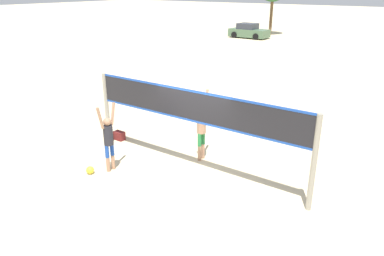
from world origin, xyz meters
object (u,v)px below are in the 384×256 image
volleyball_net (192,116)px  gear_bag (119,136)px  player_blocker (201,124)px  parked_car_near (249,31)px  player_spiker (108,137)px  volleyball (90,170)px

volleyball_net → gear_bag: 3.92m
player_blocker → gear_bag: bearing=-83.8°
volleyball_net → parked_car_near: bearing=114.2°
player_spiker → volleyball_net: bearing=-55.8°
player_blocker → player_spiker: bearing=-39.4°
player_spiker → volleyball: size_ratio=9.00×
volleyball_net → volleyball: bearing=-141.2°
gear_bag → parked_car_near: size_ratio=0.10×
volleyball → parked_car_near: parked_car_near is taller
volleyball → player_spiker: bearing=57.6°
player_spiker → player_blocker: 2.84m
player_blocker → volleyball: (-2.13, -2.72, -1.08)m
player_spiker → gear_bag: 2.56m
parked_car_near → gear_bag: bearing=-70.0°
volleyball_net → parked_car_near: (-12.60, 28.01, -1.09)m
player_spiker → parked_car_near: (-10.57, 29.38, -0.42)m
player_spiker → volleyball: (-0.33, -0.52, -0.97)m
gear_bag → parked_car_near: 29.00m
volleyball_net → volleyball: 3.44m
player_spiker → gear_bag: size_ratio=5.16×
volleyball_net → volleyball: volleyball_net is taller
player_blocker → gear_bag: size_ratio=5.63×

